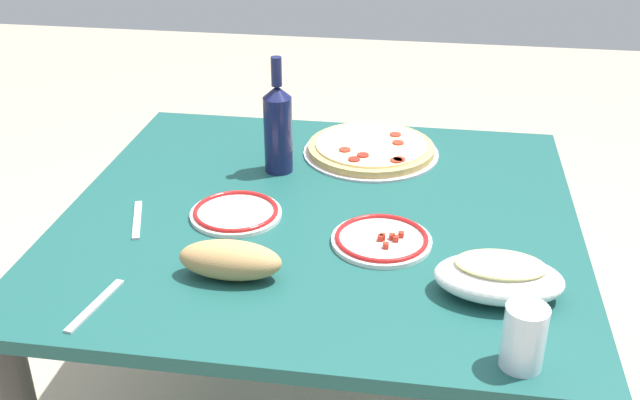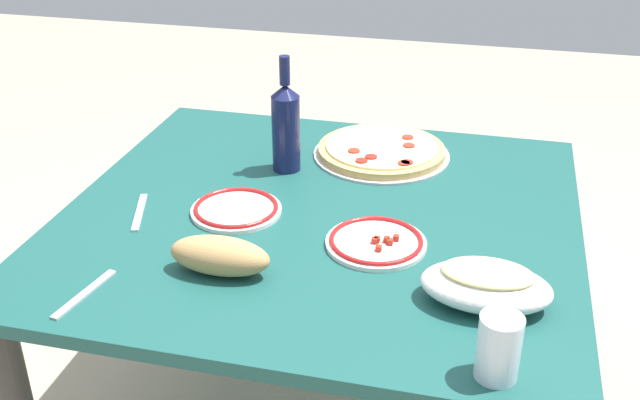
{
  "view_description": "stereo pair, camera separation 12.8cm",
  "coord_description": "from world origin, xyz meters",
  "px_view_note": "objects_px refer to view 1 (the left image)",
  "views": [
    {
      "loc": [
        0.23,
        -1.49,
        1.55
      ],
      "look_at": [
        0.0,
        0.0,
        0.76
      ],
      "focal_mm": 42.64,
      "sensor_mm": 36.0,
      "label": 1
    },
    {
      "loc": [
        0.36,
        -1.46,
        1.55
      ],
      "look_at": [
        0.0,
        0.0,
        0.76
      ],
      "focal_mm": 42.64,
      "sensor_mm": 36.0,
      "label": 2
    }
  ],
  "objects_px": {
    "dining_table": "(320,254)",
    "water_glass": "(524,337)",
    "baked_pasta_dish": "(499,276)",
    "wine_bottle": "(278,127)",
    "pepperoni_pizza": "(371,149)",
    "bread_loaf": "(230,260)",
    "side_plate_near": "(382,239)",
    "side_plate_far": "(236,213)"
  },
  "relations": [
    {
      "from": "pepperoni_pizza",
      "to": "water_glass",
      "type": "relative_size",
      "value": 3.12
    },
    {
      "from": "baked_pasta_dish",
      "to": "bread_loaf",
      "type": "relative_size",
      "value": 1.18
    },
    {
      "from": "side_plate_near",
      "to": "bread_loaf",
      "type": "xyz_separation_m",
      "value": [
        -0.28,
        -0.17,
        0.03
      ]
    },
    {
      "from": "wine_bottle",
      "to": "bread_loaf",
      "type": "bearing_deg",
      "value": -89.39
    },
    {
      "from": "wine_bottle",
      "to": "water_glass",
      "type": "relative_size",
      "value": 2.57
    },
    {
      "from": "dining_table",
      "to": "water_glass",
      "type": "height_order",
      "value": "water_glass"
    },
    {
      "from": "dining_table",
      "to": "side_plate_far",
      "type": "bearing_deg",
      "value": -165.24
    },
    {
      "from": "pepperoni_pizza",
      "to": "side_plate_far",
      "type": "xyz_separation_m",
      "value": [
        -0.27,
        -0.38,
        -0.01
      ]
    },
    {
      "from": "dining_table",
      "to": "side_plate_near",
      "type": "relative_size",
      "value": 5.4
    },
    {
      "from": "baked_pasta_dish",
      "to": "bread_loaf",
      "type": "xyz_separation_m",
      "value": [
        -0.51,
        -0.02,
        -0.0
      ]
    },
    {
      "from": "dining_table",
      "to": "baked_pasta_dish",
      "type": "relative_size",
      "value": 4.76
    },
    {
      "from": "water_glass",
      "to": "dining_table",
      "type": "bearing_deg",
      "value": 130.81
    },
    {
      "from": "pepperoni_pizza",
      "to": "side_plate_far",
      "type": "relative_size",
      "value": 1.74
    },
    {
      "from": "wine_bottle",
      "to": "water_glass",
      "type": "height_order",
      "value": "wine_bottle"
    },
    {
      "from": "side_plate_far",
      "to": "bread_loaf",
      "type": "distance_m",
      "value": 0.25
    },
    {
      "from": "pepperoni_pizza",
      "to": "wine_bottle",
      "type": "bearing_deg",
      "value": -148.02
    },
    {
      "from": "baked_pasta_dish",
      "to": "wine_bottle",
      "type": "height_order",
      "value": "wine_bottle"
    },
    {
      "from": "baked_pasta_dish",
      "to": "pepperoni_pizza",
      "type": "bearing_deg",
      "value": 115.97
    },
    {
      "from": "pepperoni_pizza",
      "to": "baked_pasta_dish",
      "type": "height_order",
      "value": "baked_pasta_dish"
    },
    {
      "from": "dining_table",
      "to": "bread_loaf",
      "type": "distance_m",
      "value": 0.35
    },
    {
      "from": "pepperoni_pizza",
      "to": "side_plate_near",
      "type": "height_order",
      "value": "pepperoni_pizza"
    },
    {
      "from": "pepperoni_pizza",
      "to": "side_plate_near",
      "type": "xyz_separation_m",
      "value": [
        0.07,
        -0.45,
        -0.01
      ]
    },
    {
      "from": "dining_table",
      "to": "water_glass",
      "type": "distance_m",
      "value": 0.64
    },
    {
      "from": "wine_bottle",
      "to": "water_glass",
      "type": "bearing_deg",
      "value": -51.1
    },
    {
      "from": "dining_table",
      "to": "bread_loaf",
      "type": "height_order",
      "value": "bread_loaf"
    },
    {
      "from": "side_plate_near",
      "to": "side_plate_far",
      "type": "distance_m",
      "value": 0.34
    },
    {
      "from": "wine_bottle",
      "to": "baked_pasta_dish",
      "type": "bearing_deg",
      "value": -42.45
    },
    {
      "from": "dining_table",
      "to": "water_glass",
      "type": "xyz_separation_m",
      "value": [
        0.4,
        -0.47,
        0.17
      ]
    },
    {
      "from": "dining_table",
      "to": "pepperoni_pizza",
      "type": "relative_size",
      "value": 3.22
    },
    {
      "from": "pepperoni_pizza",
      "to": "bread_loaf",
      "type": "relative_size",
      "value": 1.75
    },
    {
      "from": "pepperoni_pizza",
      "to": "side_plate_near",
      "type": "relative_size",
      "value": 1.68
    },
    {
      "from": "dining_table",
      "to": "wine_bottle",
      "type": "distance_m",
      "value": 0.33
    },
    {
      "from": "baked_pasta_dish",
      "to": "side_plate_near",
      "type": "height_order",
      "value": "baked_pasta_dish"
    },
    {
      "from": "pepperoni_pizza",
      "to": "wine_bottle",
      "type": "xyz_separation_m",
      "value": [
        -0.22,
        -0.14,
        0.1
      ]
    },
    {
      "from": "baked_pasta_dish",
      "to": "wine_bottle",
      "type": "xyz_separation_m",
      "value": [
        -0.51,
        0.47,
        0.08
      ]
    },
    {
      "from": "water_glass",
      "to": "side_plate_far",
      "type": "xyz_separation_m",
      "value": [
        -0.59,
        0.42,
        -0.05
      ]
    },
    {
      "from": "baked_pasta_dish",
      "to": "water_glass",
      "type": "distance_m",
      "value": 0.2
    },
    {
      "from": "water_glass",
      "to": "side_plate_near",
      "type": "distance_m",
      "value": 0.44
    },
    {
      "from": "wine_bottle",
      "to": "side_plate_far",
      "type": "relative_size",
      "value": 1.43
    },
    {
      "from": "side_plate_far",
      "to": "wine_bottle",
      "type": "bearing_deg",
      "value": 79.26
    },
    {
      "from": "side_plate_near",
      "to": "side_plate_far",
      "type": "xyz_separation_m",
      "value": [
        -0.33,
        0.07,
        -0.0
      ]
    },
    {
      "from": "side_plate_near",
      "to": "bread_loaf",
      "type": "bearing_deg",
      "value": -148.09
    }
  ]
}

